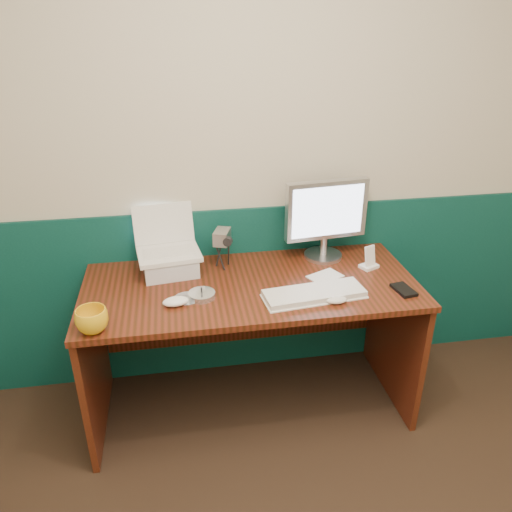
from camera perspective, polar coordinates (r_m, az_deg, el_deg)
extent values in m
cube|color=beige|center=(2.57, 0.81, 10.88)|extent=(3.50, 0.04, 2.50)
cube|color=#083533|center=(2.84, 0.76, -3.94)|extent=(3.48, 0.02, 1.00)
cube|color=#351809|center=(2.60, -0.56, -10.44)|extent=(1.60, 0.70, 0.75)
cube|color=silver|center=(2.52, -9.83, -0.93)|extent=(0.29, 0.25, 0.09)
cube|color=white|center=(2.30, 6.66, -4.38)|extent=(0.48, 0.20, 0.03)
ellipsoid|color=silver|center=(2.26, 9.10, -4.95)|extent=(0.10, 0.07, 0.03)
ellipsoid|color=white|center=(2.25, -9.17, -5.14)|extent=(0.12, 0.08, 0.04)
imported|color=gold|center=(2.13, -18.24, -7.01)|extent=(0.14, 0.14, 0.10)
cylinder|color=silver|center=(2.29, -6.22, -4.45)|extent=(0.12, 0.12, 0.03)
cylinder|color=silver|center=(2.30, -7.89, -4.81)|extent=(0.12, 0.12, 0.00)
cylinder|color=black|center=(2.39, 7.82, -3.48)|extent=(0.12, 0.11, 0.01)
cube|color=white|center=(2.48, 7.90, -2.33)|extent=(0.19, 0.17, 0.00)
cube|color=white|center=(2.61, 12.77, -1.15)|extent=(0.11, 0.09, 0.02)
cube|color=white|center=(2.58, 12.90, 0.03)|extent=(0.07, 0.05, 0.10)
cube|color=black|center=(2.43, 16.53, -3.73)|extent=(0.09, 0.14, 0.01)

